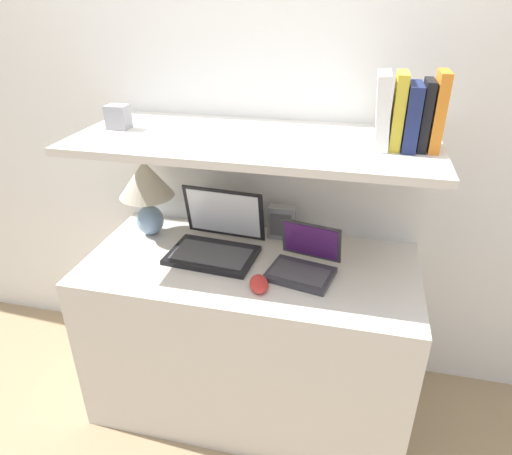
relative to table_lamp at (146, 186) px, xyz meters
name	(u,v)px	position (x,y,z in m)	size (l,w,h in m)	color
ground_plane	(233,454)	(0.48, -0.45, -0.95)	(12.00, 12.00, 0.00)	#9E8460
wall_back	(271,119)	(0.48, 0.24, 0.25)	(6.00, 0.05, 2.40)	white
desk	(250,335)	(0.48, -0.14, -0.59)	(1.30, 0.62, 0.73)	silver
back_riser	(267,251)	(0.48, 0.19, -0.36)	(1.30, 0.04, 1.18)	white
shelf	(254,141)	(0.48, -0.07, 0.25)	(1.30, 0.56, 0.03)	silver
table_lamp	(146,186)	(0.00, 0.00, 0.00)	(0.23, 0.23, 0.33)	#7593B2
laptop_large	(216,241)	(0.33, -0.09, -0.17)	(0.36, 0.31, 0.24)	black
laptop_small	(304,263)	(0.69, -0.16, -0.18)	(0.28, 0.26, 0.18)	#333338
computer_mouse	(259,284)	(0.55, -0.30, -0.21)	(0.10, 0.13, 0.03)	red
router_box	(282,222)	(0.56, 0.09, -0.15)	(0.11, 0.06, 0.15)	gray
book_orange	(438,112)	(1.08, -0.07, 0.38)	(0.03, 0.13, 0.25)	orange
book_black	(425,115)	(1.05, -0.07, 0.37)	(0.03, 0.13, 0.22)	black
book_navy	(412,117)	(1.00, -0.07, 0.36)	(0.04, 0.16, 0.21)	navy
book_yellow	(398,111)	(0.96, -0.07, 0.38)	(0.04, 0.13, 0.24)	gold
book_white	(383,111)	(0.91, -0.07, 0.38)	(0.06, 0.17, 0.24)	silver
shelf_gadget	(118,117)	(-0.04, -0.07, 0.30)	(0.08, 0.06, 0.09)	#99999E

